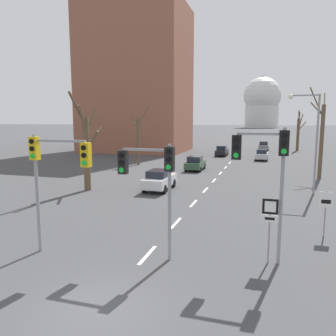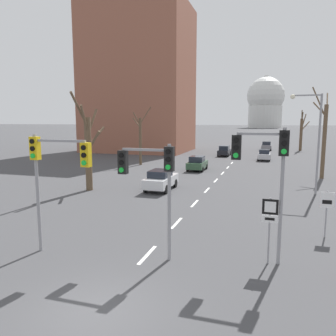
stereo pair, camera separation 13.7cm
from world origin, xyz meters
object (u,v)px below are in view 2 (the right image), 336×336
speed_limit_sign (327,206)px  sedan_near_left (224,151)px  traffic_signal_near_right (267,161)px  route_sign_post (270,219)px  street_lamp_right (313,133)px  traffic_signal_centre_tall (152,172)px  traffic_signal_near_left (53,164)px  sedan_far_left (264,155)px  sedan_near_right (197,163)px  sedan_mid_centre (266,146)px  sedan_far_right (161,180)px

speed_limit_sign → sedan_near_left: bearing=105.2°
traffic_signal_near_right → route_sign_post: bearing=-23.9°
speed_limit_sign → street_lamp_right: size_ratio=0.30×
traffic_signal_near_right → route_sign_post: (0.21, -0.09, -2.23)m
traffic_signal_centre_tall → traffic_signal_near_left: bearing=-169.5°
traffic_signal_centre_tall → route_sign_post: size_ratio=1.77×
route_sign_post → sedan_far_left: 35.11m
traffic_signal_centre_tall → sedan_near_right: size_ratio=1.21×
traffic_signal_near_right → route_sign_post: 2.24m
sedan_mid_centre → traffic_signal_centre_tall: bearing=-94.1°
sedan_near_left → sedan_near_right: sedan_near_left is taller
sedan_far_right → street_lamp_right: bearing=10.0°
sedan_far_left → sedan_far_right: bearing=-108.1°
sedan_far_right → traffic_signal_near_left: bearing=-90.7°
speed_limit_sign → sedan_near_left: 36.68m
street_lamp_right → sedan_mid_centre: bearing=95.5°
speed_limit_sign → sedan_near_left: (-9.60, 35.40, -0.72)m
traffic_signal_near_right → traffic_signal_near_left: (-8.37, -1.65, -0.22)m
traffic_signal_centre_tall → sedan_near_left: bearing=93.5°
traffic_signal_centre_tall → sedan_far_left: traffic_signal_centre_tall is taller
sedan_near_left → sedan_far_right: bearing=-93.0°
traffic_signal_near_right → street_lamp_right: bearing=77.2°
sedan_near_right → sedan_mid_centre: 29.67m
sedan_near_left → sedan_near_right: bearing=-93.0°
traffic_signal_near_right → sedan_near_right: bearing=108.4°
traffic_signal_centre_tall → street_lamp_right: size_ratio=0.62×
traffic_signal_near_left → sedan_far_left: size_ratio=1.30×
sedan_near_right → sedan_mid_centre: sedan_mid_centre is taller
street_lamp_right → sedan_far_left: street_lamp_right is taller
speed_limit_sign → sedan_far_right: bearing=144.2°
street_lamp_right → sedan_near_left: size_ratio=1.67×
traffic_signal_near_left → sedan_near_right: size_ratio=1.30×
route_sign_post → sedan_mid_centre: (-0.75, 51.84, -0.98)m
street_lamp_right → sedan_far_right: 12.15m
route_sign_post → street_lamp_right: (2.92, 13.82, 2.88)m
route_sign_post → speed_limit_sign: (2.60, 3.87, -0.28)m
route_sign_post → sedan_far_right: (-8.43, 11.83, -0.96)m
sedan_mid_centre → sedan_far_left: (-0.08, -16.75, -0.05)m
sedan_near_right → sedan_far_left: size_ratio=1.00×
traffic_signal_near_left → speed_limit_sign: size_ratio=2.21×
sedan_mid_centre → speed_limit_sign: bearing=-86.0°
sedan_far_left → traffic_signal_near_right: bearing=-89.0°
traffic_signal_near_right → traffic_signal_near_left: size_ratio=1.06×
route_sign_post → traffic_signal_centre_tall: bearing=-169.9°
sedan_mid_centre → sedan_far_right: bearing=-100.9°
sedan_near_left → sedan_mid_centre: sedan_mid_centre is taller
traffic_signal_near_left → sedan_far_right: 13.72m
speed_limit_sign → sedan_far_left: speed_limit_sign is taller
street_lamp_right → sedan_mid_centre: street_lamp_right is taller
street_lamp_right → sedan_near_right: bearing=139.5°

